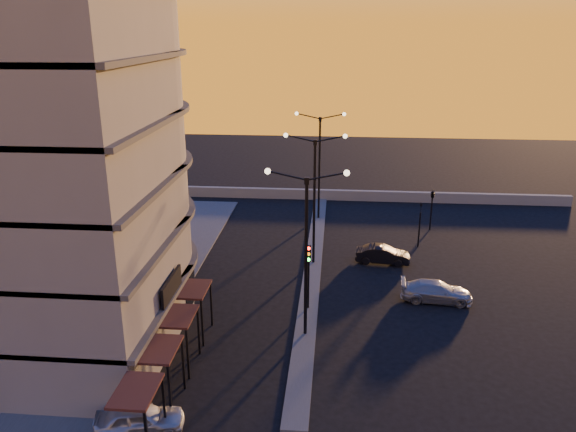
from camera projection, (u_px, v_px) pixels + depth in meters
The scene contains 14 objects.
ground at pixel (305, 335), 31.29m from camera, with size 120.00×120.00×0.00m, color black.
sidewalk_west at pixel (145, 294), 35.92m from camera, with size 5.00×40.00×0.12m, color #494947.
median at pixel (313, 263), 40.70m from camera, with size 1.20×36.00×0.12m, color #494947.
parapet at pixel (341, 195), 55.49m from camera, with size 44.00×0.50×1.00m, color slate.
building at pixel (34, 117), 28.67m from camera, with size 14.35×17.08×25.00m.
streetlamp_near at pixel (306, 241), 29.49m from camera, with size 4.32×0.32×9.51m.
streetlamp_mid at pixel (314, 189), 38.93m from camera, with size 4.32×0.32×9.51m.
streetlamp_far at pixel (320, 158), 48.37m from camera, with size 4.32×0.32×9.51m.
traffic_light_main at pixel (308, 267), 33.07m from camera, with size 0.28×0.44×4.25m.
signal_east_a at pixel (420, 223), 43.21m from camera, with size 0.13×0.16×3.60m.
signal_east_b at pixel (433, 195), 46.48m from camera, with size 0.42×1.99×3.60m.
car_hatchback at pixel (140, 419), 23.64m from camera, with size 1.49×3.71×1.27m, color #B6BABE.
car_sedan at pixel (383, 255), 40.65m from camera, with size 1.35×3.88×1.28m, color black.
car_wagon at pixel (436, 291), 35.00m from camera, with size 1.80×4.42×1.28m, color #979B9E.
Camera 1 is at (1.47, -27.49, 16.31)m, focal length 35.00 mm.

